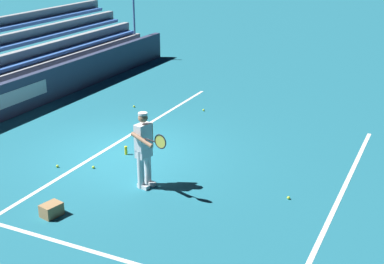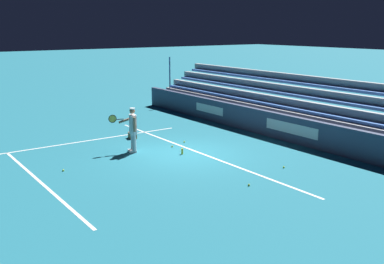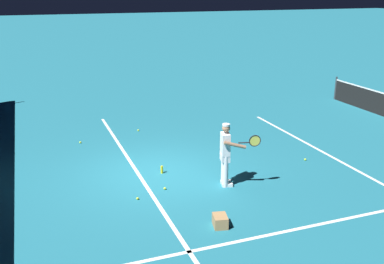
# 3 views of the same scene
# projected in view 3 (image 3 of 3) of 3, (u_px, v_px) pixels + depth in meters

# --- Properties ---
(ground_plane) EXTENTS (160.00, 160.00, 0.00)m
(ground_plane) POSITION_uv_depth(u_px,v_px,m) (156.00, 173.00, 12.83)
(ground_plane) COLOR #1E6B7F
(court_baseline_white) EXTENTS (12.00, 0.10, 0.01)m
(court_baseline_white) POSITION_uv_depth(u_px,v_px,m) (139.00, 175.00, 12.67)
(court_baseline_white) COLOR white
(court_baseline_white) RESTS_ON ground
(court_sideline_white) EXTENTS (0.10, 12.00, 0.01)m
(court_sideline_white) POSITION_uv_depth(u_px,v_px,m) (369.00, 214.00, 10.51)
(court_sideline_white) COLOR white
(court_sideline_white) RESTS_ON ground
(court_service_line_white) EXTENTS (8.22, 0.10, 0.01)m
(court_service_line_white) POSITION_uv_depth(u_px,v_px,m) (318.00, 149.00, 14.67)
(court_service_line_white) COLOR white
(court_service_line_white) RESTS_ON ground
(tennis_player) EXTENTS (0.74, 0.96, 1.71)m
(tennis_player) POSITION_uv_depth(u_px,v_px,m) (226.00, 154.00, 11.76)
(tennis_player) COLOR silver
(tennis_player) RESTS_ON ground
(ball_box_cardboard) EXTENTS (0.46, 0.38, 0.26)m
(ball_box_cardboard) POSITION_uv_depth(u_px,v_px,m) (220.00, 221.00, 9.93)
(ball_box_cardboard) COLOR #A87F51
(ball_box_cardboard) RESTS_ON ground
(tennis_ball_toward_net) EXTENTS (0.07, 0.07, 0.07)m
(tennis_ball_toward_net) POSITION_uv_depth(u_px,v_px,m) (80.00, 142.00, 15.23)
(tennis_ball_toward_net) COLOR #CCE533
(tennis_ball_toward_net) RESTS_ON ground
(tennis_ball_midcourt) EXTENTS (0.07, 0.07, 0.07)m
(tennis_ball_midcourt) POSITION_uv_depth(u_px,v_px,m) (138.00, 198.00, 11.20)
(tennis_ball_midcourt) COLOR #CCE533
(tennis_ball_midcourt) RESTS_ON ground
(tennis_ball_far_right) EXTENTS (0.07, 0.07, 0.07)m
(tennis_ball_far_right) POSITION_uv_depth(u_px,v_px,m) (138.00, 130.00, 16.51)
(tennis_ball_far_right) COLOR #CCE533
(tennis_ball_far_right) RESTS_ON ground
(tennis_ball_by_box) EXTENTS (0.07, 0.07, 0.07)m
(tennis_ball_by_box) POSITION_uv_depth(u_px,v_px,m) (165.00, 188.00, 11.76)
(tennis_ball_by_box) COLOR #CCE533
(tennis_ball_by_box) RESTS_ON ground
(tennis_ball_far_left) EXTENTS (0.07, 0.07, 0.07)m
(tennis_ball_far_left) POSITION_uv_depth(u_px,v_px,m) (305.00, 159.00, 13.72)
(tennis_ball_far_left) COLOR #CCE533
(tennis_ball_far_left) RESTS_ON ground
(water_bottle) EXTENTS (0.07, 0.07, 0.22)m
(water_bottle) POSITION_uv_depth(u_px,v_px,m) (162.00, 170.00, 12.77)
(water_bottle) COLOR yellow
(water_bottle) RESTS_ON ground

